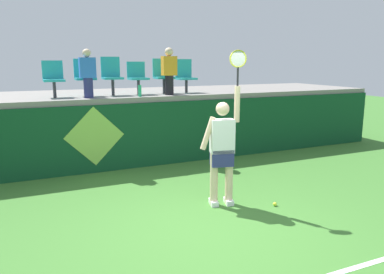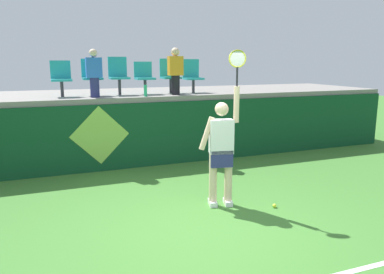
{
  "view_description": "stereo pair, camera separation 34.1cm",
  "coord_description": "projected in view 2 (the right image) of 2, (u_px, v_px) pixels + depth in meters",
  "views": [
    {
      "loc": [
        -2.29,
        -4.5,
        2.37
      ],
      "look_at": [
        0.33,
        1.27,
        1.1
      ],
      "focal_mm": 35.41,
      "sensor_mm": 36.0,
      "label": 1
    },
    {
      "loc": [
        -1.98,
        -4.64,
        2.37
      ],
      "look_at": [
        0.33,
        1.27,
        1.1
      ],
      "focal_mm": 35.41,
      "sensor_mm": 36.0,
      "label": 2
    }
  ],
  "objects": [
    {
      "name": "stadium_chair_4",
      "position": [
        170.0,
        74.0,
        9.36
      ],
      "size": [
        0.44,
        0.42,
        0.85
      ],
      "color": "#38383D",
      "rests_on": "spectator_platform"
    },
    {
      "name": "water_bottle",
      "position": [
        145.0,
        91.0,
        8.55
      ],
      "size": [
        0.07,
        0.07,
        0.26
      ],
      "primitive_type": "cylinder",
      "color": "#26B272",
      "rests_on": "spectator_platform"
    },
    {
      "name": "tennis_ball",
      "position": [
        274.0,
        206.0,
        6.23
      ],
      "size": [
        0.07,
        0.07,
        0.07
      ],
      "primitive_type": "sphere",
      "color": "#D1E533",
      "rests_on": "ground_plane"
    },
    {
      "name": "stadium_chair_5",
      "position": [
        192.0,
        75.0,
        9.58
      ],
      "size": [
        0.44,
        0.42,
        0.84
      ],
      "color": "#38383D",
      "rests_on": "spectator_platform"
    },
    {
      "name": "wall_signage_mount",
      "position": [
        102.0,
        171.0,
        8.29
      ],
      "size": [
        1.27,
        0.01,
        1.44
      ],
      "color": "#0F4223",
      "rests_on": "ground_plane"
    },
    {
      "name": "stadium_chair_3",
      "position": [
        144.0,
        76.0,
        9.13
      ],
      "size": [
        0.44,
        0.42,
        0.78
      ],
      "color": "#38383D",
      "rests_on": "spectator_platform"
    },
    {
      "name": "spectator_0",
      "position": [
        94.0,
        73.0,
        8.29
      ],
      "size": [
        0.34,
        0.2,
        1.05
      ],
      "color": "navy",
      "rests_on": "spectator_platform"
    },
    {
      "name": "ground_plane",
      "position": [
        203.0,
        230.0,
        5.41
      ],
      "size": [
        40.0,
        40.0,
        0.0
      ],
      "primitive_type": "plane",
      "color": "#3D752D"
    },
    {
      "name": "court_back_wall",
      "position": [
        141.0,
        135.0,
        8.57
      ],
      "size": [
        13.91,
        0.2,
        1.46
      ],
      "primitive_type": "cube",
      "color": "#0F4223",
      "rests_on": "ground_plane"
    },
    {
      "name": "spectator_1",
      "position": [
        175.0,
        70.0,
        8.93
      ],
      "size": [
        0.34,
        0.2,
        1.1
      ],
      "color": "black",
      "rests_on": "spectator_platform"
    },
    {
      "name": "stadium_chair_2",
      "position": [
        119.0,
        74.0,
        8.91
      ],
      "size": [
        0.44,
        0.42,
        0.89
      ],
      "color": "#38383D",
      "rests_on": "spectator_platform"
    },
    {
      "name": "stadium_chair_0",
      "position": [
        61.0,
        77.0,
        8.45
      ],
      "size": [
        0.44,
        0.42,
        0.8
      ],
      "color": "#38383D",
      "rests_on": "spectator_platform"
    },
    {
      "name": "stadium_chair_1",
      "position": [
        92.0,
        75.0,
        8.69
      ],
      "size": [
        0.44,
        0.42,
        0.84
      ],
      "color": "#38383D",
      "rests_on": "spectator_platform"
    },
    {
      "name": "spectator_platform",
      "position": [
        126.0,
        95.0,
        9.76
      ],
      "size": [
        13.91,
        3.05,
        0.12
      ],
      "primitive_type": "cube",
      "color": "gray",
      "rests_on": "court_back_wall"
    },
    {
      "name": "tennis_player",
      "position": [
        221.0,
        148.0,
        6.17
      ],
      "size": [
        0.74,
        0.34,
        2.55
      ],
      "color": "white",
      "rests_on": "ground_plane"
    }
  ]
}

